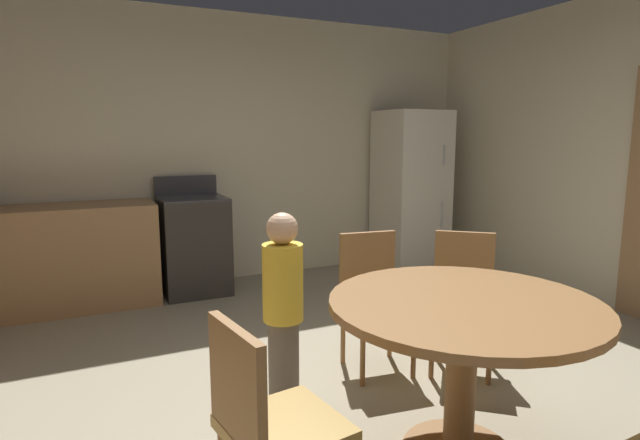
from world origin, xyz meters
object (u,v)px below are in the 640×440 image
oven_range (194,244)px  chair_north (374,292)px  chair_northeast (463,291)px  chair_west (267,421)px  dining_table (463,333)px  person_child (283,306)px  refrigerator (410,190)px

oven_range → chair_north: bearing=-71.6°
chair_northeast → chair_west: (-1.65, -0.90, 0.00)m
dining_table → chair_west: bearing=-171.7°
chair_west → person_child: 1.01m
refrigerator → chair_west: 4.31m
chair_west → person_child: bearing=57.3°
chair_west → refrigerator: bearing=40.1°
oven_range → refrigerator: bearing=-1.3°
oven_range → chair_north: size_ratio=1.26×
chair_north → refrigerator: bearing=147.7°
oven_range → dining_table: 3.18m
chair_north → person_child: bearing=-64.9°
refrigerator → chair_north: 2.73m
chair_northeast → chair_north: (-0.52, 0.24, 0.00)m
chair_north → person_child: size_ratio=0.80×
oven_range → dining_table: size_ratio=0.90×
refrigerator → person_child: size_ratio=1.61×
chair_northeast → chair_north: bearing=-73.4°
chair_northeast → chair_north: size_ratio=1.00×
refrigerator → dining_table: bearing=-121.3°
person_child → refrigerator: bearing=96.5°
refrigerator → dining_table: (-1.86, -3.07, -0.28)m
dining_table → chair_northeast: bearing=49.1°
chair_west → person_child: person_child is taller
refrigerator → chair_north: refrigerator is taller
oven_range → chair_west: size_ratio=1.26×
chair_northeast → chair_west: bearing=-20.4°
dining_table → chair_northeast: size_ratio=1.41×
dining_table → chair_west: 1.01m
oven_range → refrigerator: refrigerator is taller
oven_range → chair_west: (-0.42, -3.26, 0.03)m
oven_range → dining_table: bearing=-79.6°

